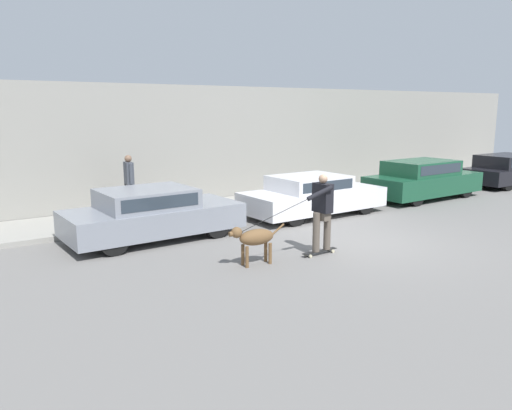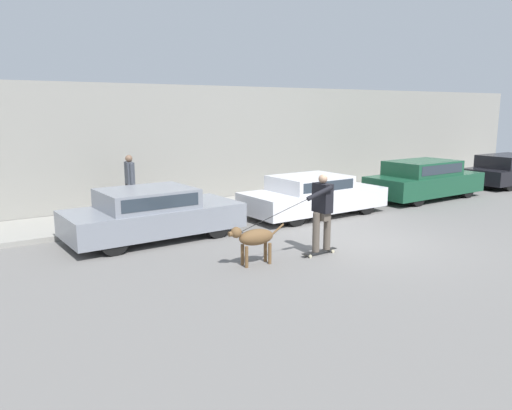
% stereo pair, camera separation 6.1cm
% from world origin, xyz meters
% --- Properties ---
extents(ground_plane, '(36.00, 36.00, 0.00)m').
position_xyz_m(ground_plane, '(0.00, 0.00, 0.00)').
color(ground_plane, slate).
extents(back_wall, '(32.00, 0.30, 3.81)m').
position_xyz_m(back_wall, '(0.00, 6.59, 1.91)').
color(back_wall, gray).
rests_on(back_wall, ground_plane).
extents(sidewalk_curb, '(30.00, 2.43, 0.13)m').
position_xyz_m(sidewalk_curb, '(0.00, 5.20, 0.06)').
color(sidewalk_curb, gray).
rests_on(sidewalk_curb, ground_plane).
extents(parked_car_0, '(4.19, 1.95, 1.23)m').
position_xyz_m(parked_car_0, '(-3.89, 2.96, 0.61)').
color(parked_car_0, black).
rests_on(parked_car_0, ground_plane).
extents(parked_car_1, '(4.36, 1.91, 1.18)m').
position_xyz_m(parked_car_1, '(1.07, 2.96, 0.58)').
color(parked_car_1, black).
rests_on(parked_car_1, ground_plane).
extents(parked_car_2, '(4.45, 1.87, 1.33)m').
position_xyz_m(parked_car_2, '(6.03, 2.96, 0.65)').
color(parked_car_2, black).
rests_on(parked_car_2, ground_plane).
extents(parked_car_3, '(4.14, 1.78, 1.26)m').
position_xyz_m(parked_car_3, '(11.33, 2.96, 0.63)').
color(parked_car_3, black).
rests_on(parked_car_3, ground_plane).
extents(dog, '(1.25, 0.39, 0.82)m').
position_xyz_m(dog, '(-2.96, -0.07, 0.56)').
color(dog, brown).
rests_on(dog, ground_plane).
extents(skateboarder, '(2.41, 0.63, 1.73)m').
position_xyz_m(skateboarder, '(-1.37, -0.25, 0.99)').
color(skateboarder, beige).
rests_on(skateboarder, ground_plane).
extents(pedestrian_with_bag, '(0.23, 0.66, 1.67)m').
position_xyz_m(pedestrian_with_bag, '(-3.49, 5.58, 1.06)').
color(pedestrian_with_bag, brown).
rests_on(pedestrian_with_bag, sidewalk_curb).
extents(fire_hydrant, '(0.18, 0.18, 0.64)m').
position_xyz_m(fire_hydrant, '(-1.43, 3.74, 0.34)').
color(fire_hydrant, '#4C5156').
rests_on(fire_hydrant, ground_plane).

